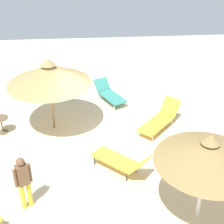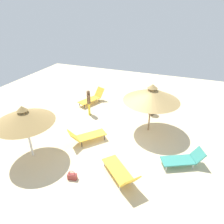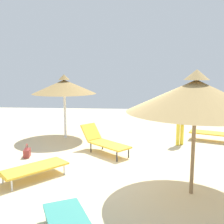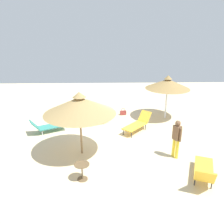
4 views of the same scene
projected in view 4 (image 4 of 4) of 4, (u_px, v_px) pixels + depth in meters
The scene contains 10 objects.
ground at pixel (109, 137), 11.59m from camera, with size 24.00×24.00×0.10m, color beige.
parasol_umbrella_front at pixel (80, 105), 9.24m from camera, with size 2.94×2.94×2.73m.
parasol_umbrella_far_right at pixel (168, 84), 13.20m from camera, with size 2.55×2.55×2.59m.
lounge_chair_edge at pixel (138, 123), 12.04m from camera, with size 1.73×1.82×0.88m.
lounge_chair_near_right at pixel (93, 113), 13.59m from camera, with size 1.96×1.87×0.88m.
lounge_chair_near_left at pixel (204, 171), 8.05m from camera, with size 1.36×2.11×0.93m.
lounge_chair_center at pixel (48, 126), 11.90m from camera, with size 1.88×1.38×0.75m.
person_standing_far_left at pixel (177, 137), 9.35m from camera, with size 0.33×0.43×1.65m.
handbag at pixel (123, 113), 14.36m from camera, with size 0.40×0.25×0.44m.
side_table_round at pixel (82, 169), 8.10m from camera, with size 0.54×0.54×0.63m.
Camera 4 is at (0.16, 10.48, 5.07)m, focal length 36.98 mm.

